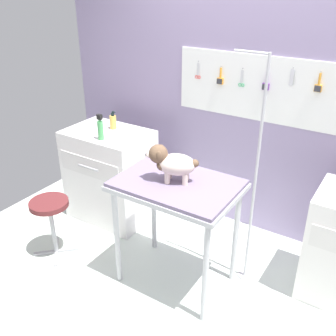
% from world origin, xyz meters
% --- Properties ---
extents(ground, '(4.40, 4.00, 0.04)m').
position_xyz_m(ground, '(0.00, 0.00, -0.02)').
color(ground, silver).
extents(rear_wall_panel, '(4.00, 0.11, 2.30)m').
position_xyz_m(rear_wall_panel, '(0.01, 1.28, 1.16)').
color(rear_wall_panel, '#9383AA').
rests_on(rear_wall_panel, ground).
extents(grooming_table, '(0.90, 0.63, 0.92)m').
position_xyz_m(grooming_table, '(-0.09, 0.19, 0.81)').
color(grooming_table, '#B7B7BC').
rests_on(grooming_table, ground).
extents(grooming_arm, '(0.29, 0.11, 1.83)m').
position_xyz_m(grooming_arm, '(0.37, 0.53, 0.86)').
color(grooming_arm, '#B7B7BC').
rests_on(grooming_arm, ground).
extents(dog, '(0.37, 0.27, 0.28)m').
position_xyz_m(dog, '(-0.14, 0.18, 1.07)').
color(dog, beige).
rests_on(dog, grooming_table).
extents(counter_left, '(0.80, 0.58, 0.93)m').
position_xyz_m(counter_left, '(-1.16, 0.66, 0.47)').
color(counter_left, silver).
rests_on(counter_left, ground).
extents(stool, '(0.33, 0.33, 0.55)m').
position_xyz_m(stool, '(-1.19, -0.11, 0.44)').
color(stool, '#9E9EA3').
rests_on(stool, ground).
extents(pump_bottle_white, '(0.07, 0.06, 0.18)m').
position_xyz_m(pump_bottle_white, '(-1.16, 0.76, 1.00)').
color(pump_bottle_white, gold).
rests_on(pump_bottle_white, counter_left).
extents(conditioner_bottle, '(0.05, 0.05, 0.24)m').
position_xyz_m(conditioner_bottle, '(-1.07, 0.48, 1.03)').
color(conditioner_bottle, '#4BA55B').
rests_on(conditioner_bottle, counter_left).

